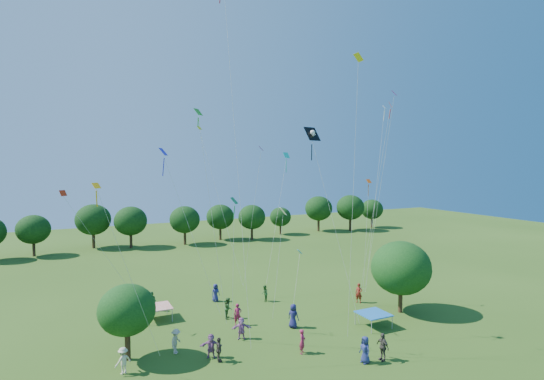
{
  "coord_description": "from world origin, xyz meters",
  "views": [
    {
      "loc": [
        -12.31,
        -11.29,
        12.78
      ],
      "look_at": [
        0.0,
        14.0,
        11.0
      ],
      "focal_mm": 28.0,
      "sensor_mm": 36.0,
      "label": 1
    }
  ],
  "objects": [
    {
      "name": "small_kite_3",
      "position": [
        -3.93,
        16.37,
        13.22
      ],
      "size": [
        2.46,
        1.01,
        15.1
      ],
      "color": "#2B9A1C"
    },
    {
      "name": "near_tree_east",
      "position": [
        13.2,
        15.94,
        3.86
      ],
      "size": [
        5.06,
        5.06,
        6.14
      ],
      "color": "#422B19",
      "rests_on": "ground"
    },
    {
      "name": "small_kite_2",
      "position": [
        0.35,
        28.22,
        12.07
      ],
      "size": [
        3.07,
        4.61,
        15.11
      ],
      "color": "#CBC912"
    },
    {
      "name": "red_high_kite",
      "position": [
        -2.55,
        15.63,
        22.11
      ],
      "size": [
        0.8,
        4.48,
        26.06
      ],
      "color": "red"
    },
    {
      "name": "crowd_person_4",
      "position": [
        -3.77,
        14.06,
        0.8
      ],
      "size": [
        0.57,
        0.99,
        1.59
      ],
      "primitive_type": "imported",
      "rotation": [
        0.0,
        0.0,
        1.41
      ],
      "color": "#39332D",
      "rests_on": "ground"
    },
    {
      "name": "crowd_person_10",
      "position": [
        5.84,
        9.63,
        0.9
      ],
      "size": [
        0.51,
        1.07,
        1.81
      ],
      "primitive_type": "imported",
      "rotation": [
        0.0,
        0.0,
        4.74
      ],
      "color": "#474138",
      "rests_on": "ground"
    },
    {
      "name": "near_tree_north",
      "position": [
        -9.01,
        16.95,
        3.3
      ],
      "size": [
        3.67,
        3.67,
        4.97
      ],
      "color": "#422B19",
      "rests_on": "ground"
    },
    {
      "name": "crowd_person_3",
      "position": [
        -9.51,
        15.14,
        0.82
      ],
      "size": [
        1.17,
        0.89,
        1.63
      ],
      "primitive_type": "imported",
      "rotation": [
        0.0,
        0.0,
        3.58
      ],
      "color": "beige",
      "rests_on": "ground"
    },
    {
      "name": "treeline",
      "position": [
        -1.73,
        55.43,
        4.09
      ],
      "size": [
        88.01,
        8.77,
        6.77
      ],
      "color": "#422B19",
      "rests_on": "ground"
    },
    {
      "name": "tent_blue",
      "position": [
        9.0,
        14.37,
        1.04
      ],
      "size": [
        2.2,
        2.2,
        1.1
      ],
      "color": "#1B64B5",
      "rests_on": "ground"
    },
    {
      "name": "crowd_person_12",
      "position": [
        -0.16,
        25.61,
        0.82
      ],
      "size": [
        0.87,
        0.57,
        1.64
      ],
      "primitive_type": "imported",
      "rotation": [
        0.0,
        0.0,
        6.46
      ],
      "color": "navy",
      "rests_on": "ground"
    },
    {
      "name": "crowd_person_1",
      "position": [
        11.54,
        19.51,
        0.89
      ],
      "size": [
        0.74,
        0.79,
        1.79
      ],
      "primitive_type": "imported",
      "rotation": [
        0.0,
        0.0,
        5.34
      ],
      "color": "maroon",
      "rests_on": "ground"
    },
    {
      "name": "pirate_kite",
      "position": [
        3.95,
        15.23,
        14.65
      ],
      "size": [
        3.09,
        3.15,
        14.12
      ],
      "color": "black"
    },
    {
      "name": "small_kite_0",
      "position": [
        11.76,
        16.74,
        14.01
      ],
      "size": [
        0.98,
        3.05,
        16.53
      ],
      "color": "red"
    },
    {
      "name": "small_kite_6",
      "position": [
        14.09,
        19.98,
        13.33
      ],
      "size": [
        3.77,
        2.2,
        16.94
      ],
      "color": "white"
    },
    {
      "name": "small_kite_10",
      "position": [
        4.45,
        10.88,
        15.55
      ],
      "size": [
        0.61,
        0.66,
        18.41
      ],
      "color": "yellow"
    },
    {
      "name": "small_kite_14",
      "position": [
        2.02,
        16.46,
        8.37
      ],
      "size": [
        1.25,
        0.77,
        8.19
      ],
      "color": "white"
    },
    {
      "name": "crowd_person_5",
      "position": [
        -4.04,
        14.87,
        0.79
      ],
      "size": [
        1.57,
        1.06,
        1.58
      ],
      "primitive_type": "imported",
      "rotation": [
        0.0,
        0.0,
        5.88
      ],
      "color": "#874F82",
      "rests_on": "ground"
    },
    {
      "name": "crowd_person_13",
      "position": [
        -0.42,
        19.33,
        0.86
      ],
      "size": [
        0.74,
        0.6,
        1.71
      ],
      "primitive_type": "imported",
      "rotation": [
        0.0,
        0.0,
        -0.34
      ],
      "color": "maroon",
      "rests_on": "ground"
    },
    {
      "name": "crowd_person_6",
      "position": [
        4.59,
        9.83,
        0.86
      ],
      "size": [
        0.49,
        0.87,
        1.73
      ],
      "primitive_type": "imported",
      "rotation": [
        0.0,
        0.0,
        4.74
      ],
      "color": "navy",
      "rests_on": "ground"
    },
    {
      "name": "small_kite_1",
      "position": [
        -11.45,
        23.7,
        8.65
      ],
      "size": [
        5.69,
        0.52,
        9.49
      ],
      "color": "red"
    },
    {
      "name": "small_kite_12",
      "position": [
        -5.29,
        20.37,
        11.91
      ],
      "size": [
        4.13,
        2.31,
        12.61
      ],
      "color": "#2016E4"
    },
    {
      "name": "crowd_person_14",
      "position": [
        -5.93,
        25.56,
        0.84
      ],
      "size": [
        0.93,
        0.88,
        1.68
      ],
      "primitive_type": "imported",
      "rotation": [
        0.0,
        0.0,
        5.59
      ],
      "color": "#26592A",
      "rests_on": "ground"
    },
    {
      "name": "crowd_person_11",
      "position": [
        -1.13,
        16.77,
        0.78
      ],
      "size": [
        1.55,
        0.92,
        1.57
      ],
      "primitive_type": "imported",
      "rotation": [
        0.0,
        0.0,
        5.99
      ],
      "color": "#AB64A4",
      "rests_on": "ground"
    },
    {
      "name": "crowd_person_8",
      "position": [
        3.91,
        23.59,
        0.75
      ],
      "size": [
        0.71,
        0.84,
        1.5
      ],
      "primitive_type": "imported",
      "rotation": [
        0.0,
        0.0,
        4.21
      ],
      "color": "#275424",
      "rests_on": "ground"
    },
    {
      "name": "small_kite_7",
      "position": [
        7.68,
        27.02,
        11.74
      ],
      "size": [
        3.94,
        2.95,
        12.6
      ],
      "color": "#0DCAB7"
    },
    {
      "name": "crowd_person_2",
      "position": [
        -0.57,
        21.1,
        0.85
      ],
      "size": [
        0.77,
        0.95,
        1.7
      ],
      "primitive_type": "imported",
      "rotation": [
        0.0,
        0.0,
        1.13
      ],
      "color": "#2B5424",
      "rests_on": "ground"
    },
    {
      "name": "small_kite_4",
      "position": [
        5.31,
        19.66,
        4.73
      ],
      "size": [
        1.7,
        1.89,
        4.11
      ],
      "color": "#1689E0"
    },
    {
      "name": "crowd_person_9",
      "position": [
        -5.97,
        16.51,
        0.83
      ],
      "size": [
        1.06,
        1.14,
        1.66
      ],
      "primitive_type": "imported",
      "rotation": [
        0.0,
        0.0,
        0.88
      ],
      "color": "#B9AB94",
      "rests_on": "ground"
    },
    {
      "name": "small_kite_5",
      "position": [
        2.89,
        22.86,
        11.59
      ],
      "size": [
        0.97,
        2.94,
        12.98
      ],
      "color": "#891678"
    },
    {
      "name": "crowd_person_0",
      "position": [
        3.27,
        16.95,
        0.93
      ],
      "size": [
        0.92,
        1.04,
        1.86
      ],
      "primitive_type": "imported",
      "rotation": [
        0.0,
        0.0,
        2.16
      ],
      "color": "#1B1B50",
      "rests_on": "ground"
    },
    {
      "name": "small_kite_9",
      "position": [
        -10.14,
        12.76,
        9.13
      ],
      "size": [
        3.6,
        1.54,
        10.47
      ],
      "color": "#FFAC0D"
    },
    {
      "name": "crowd_person_7",
      "position": [
        1.68,
        12.78,
        0.82
      ],
      "size": [
        0.71,
        0.71,
        1.64
      ],
      "primitive_type": "imported",
      "rotation": [
        0.0,
        0.0,
        0.78
      ],
      "color": "#A01D47",
      "rests_on": "ground"
    },
    {
      "name": "tent_red_stripe",
      "position": [
        -5.9,
        23.37,
        1.04
      ],
      "size": [
        2.2,
        2.2,
        1.1
      ],
      "color": "red",
      "rests_on": "ground"
    },
    {
      "name": "small_kite_8",
      "position": [
        11.91,
        18.89,
        9.19
      ],
      "size": [
        0.9,
        0.42,
        10.06
      ],
      "color": "#BB460B"
    },
    {
      "name": "small_kite_11",
      "position": [
        -1.99,
        15.9,
        8.95
      ],
      "size": [
        0.68,
        1.18,
        9.15
      ],
      "color": "#167C38"
    },
    {
      "name": "small_kite_13",
      "position": [
        11.3,
        15.81,
        14.35
      ],
      "size": [
        0.69,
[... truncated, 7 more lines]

